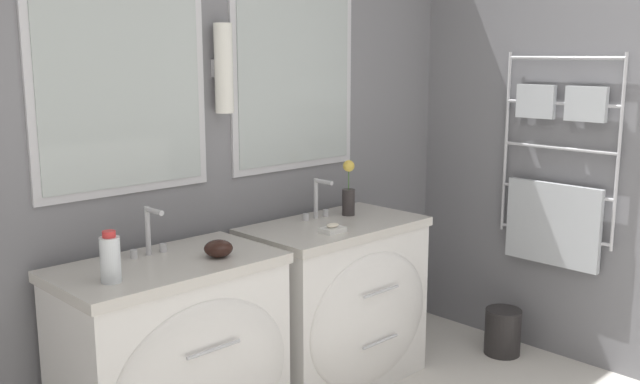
# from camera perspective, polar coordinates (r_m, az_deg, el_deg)

# --- Properties ---
(wall_back) EXTENTS (5.02, 0.17, 2.60)m
(wall_back) POSITION_cam_1_polar(r_m,az_deg,el_deg) (3.36, -9.78, 4.79)
(wall_back) COLOR slate
(wall_back) RESTS_ON ground_plane
(wall_right) EXTENTS (0.13, 3.96, 2.60)m
(wall_right) POSITION_cam_1_polar(r_m,az_deg,el_deg) (3.99, 21.33, 4.86)
(wall_right) COLOR slate
(wall_right) RESTS_ON ground_plane
(vanity_left) EXTENTS (0.92, 0.58, 0.84)m
(vanity_left) POSITION_cam_1_polar(r_m,az_deg,el_deg) (3.09, -11.51, -12.95)
(vanity_left) COLOR white
(vanity_left) RESTS_ON ground_plane
(vanity_right) EXTENTS (0.92, 0.58, 0.84)m
(vanity_right) POSITION_cam_1_polar(r_m,az_deg,el_deg) (3.66, 1.55, -8.85)
(vanity_right) COLOR white
(vanity_right) RESTS_ON ground_plane
(faucet_left) EXTENTS (0.17, 0.13, 0.21)m
(faucet_left) POSITION_cam_1_polar(r_m,az_deg,el_deg) (3.05, -13.47, -3.12)
(faucet_left) COLOR silver
(faucet_left) RESTS_ON vanity_left
(faucet_right) EXTENTS (0.17, 0.13, 0.21)m
(faucet_right) POSITION_cam_1_polar(r_m,az_deg,el_deg) (3.62, -0.17, -0.58)
(faucet_right) COLOR silver
(faucet_right) RESTS_ON vanity_right
(toiletry_bottle) EXTENTS (0.08, 0.08, 0.20)m
(toiletry_bottle) POSITION_cam_1_polar(r_m,az_deg,el_deg) (2.74, -16.43, -5.12)
(toiletry_bottle) COLOR silver
(toiletry_bottle) RESTS_ON vanity_left
(amenity_bowl) EXTENTS (0.12, 0.12, 0.07)m
(amenity_bowl) POSITION_cam_1_polar(r_m,az_deg,el_deg) (2.99, -8.13, -4.50)
(amenity_bowl) COLOR black
(amenity_bowl) RESTS_ON vanity_left
(flower_vase) EXTENTS (0.07, 0.07, 0.29)m
(flower_vase) POSITION_cam_1_polar(r_m,az_deg,el_deg) (3.71, 2.30, -0.06)
(flower_vase) COLOR #332D2D
(flower_vase) RESTS_ON vanity_right
(soap_dish) EXTENTS (0.11, 0.08, 0.04)m
(soap_dish) POSITION_cam_1_polar(r_m,az_deg,el_deg) (3.37, 1.01, -2.96)
(soap_dish) COLOR white
(soap_dish) RESTS_ON vanity_right
(waste_bin) EXTENTS (0.20, 0.20, 0.26)m
(waste_bin) POSITION_cam_1_polar(r_m,az_deg,el_deg) (4.21, 14.42, -10.70)
(waste_bin) COLOR #282626
(waste_bin) RESTS_ON ground_plane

